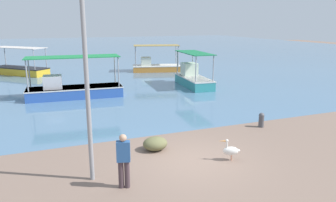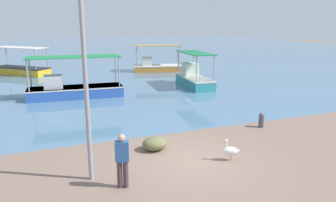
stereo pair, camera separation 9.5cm
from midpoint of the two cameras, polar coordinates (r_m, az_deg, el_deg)
The scene contains 11 objects.
ground at distance 12.00m, azimuth 4.45°, elevation -10.27°, with size 120.00×120.00×0.00m, color #7E6657.
harbor_water at distance 58.27m, azimuth -16.50°, elevation 8.41°, with size 110.00×90.00×0.00m, color slate.
fishing_boat_outer at distance 22.24m, azimuth -16.04°, elevation 2.11°, with size 6.16×2.26×2.68m.
fishing_boat_far_left at distance 33.65m, azimuth -24.10°, elevation 5.12°, with size 5.27×5.22×2.53m.
fishing_boat_near_left at distance 25.27m, azimuth 4.62°, elevation 4.07°, with size 2.02×4.76×2.58m.
fishing_boat_center at distance 32.71m, azimuth -1.99°, elevation 6.18°, with size 5.00×3.07×2.58m.
pelican at distance 12.04m, azimuth 10.98°, elevation -8.48°, with size 0.78×0.47×0.80m.
lamp_post at distance 9.89m, azimuth -14.05°, elevation 6.09°, with size 0.28×0.28×6.53m.
mooring_bollard at distance 16.04m, azimuth 16.12°, elevation -3.13°, with size 0.26×0.26×0.69m.
fisherman_standing at distance 9.91m, azimuth -7.70°, elevation -10.02°, with size 0.45×0.33×1.69m.
net_pile at distance 12.79m, azimuth -2.13°, elevation -7.42°, with size 0.96×0.82×0.53m, color #65653F.
Camera 2 is at (-4.75, -9.88, 4.88)m, focal length 35.00 mm.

